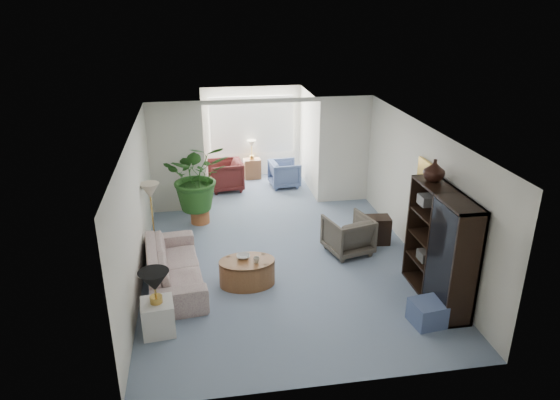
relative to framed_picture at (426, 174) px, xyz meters
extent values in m
plane|color=#8BA1B8|center=(-2.46, 0.10, -1.70)|extent=(6.00, 6.00, 0.00)
plane|color=#8BA1B8|center=(-2.46, 4.20, -1.70)|extent=(2.60, 2.60, 0.00)
cube|color=white|center=(-4.36, 3.10, -0.45)|extent=(1.20, 0.12, 2.50)
cube|color=white|center=(-0.56, 3.10, -0.45)|extent=(1.20, 0.12, 2.50)
cube|color=white|center=(-2.46, 3.10, 0.75)|extent=(2.60, 0.12, 0.10)
cube|color=white|center=(-2.46, 5.28, -0.30)|extent=(2.20, 0.02, 1.50)
cube|color=white|center=(-2.46, 5.25, -0.30)|extent=(2.20, 0.02, 1.50)
cube|color=beige|center=(0.00, 0.00, 0.00)|extent=(0.04, 0.50, 0.40)
imported|color=beige|center=(-4.40, -0.07, -1.37)|extent=(1.10, 2.31, 0.65)
cube|color=silver|center=(-4.60, -1.42, -1.45)|extent=(0.51, 0.51, 0.51)
cone|color=black|center=(-4.60, -1.42, -0.84)|extent=(0.44, 0.44, 0.30)
cone|color=beige|center=(-4.81, 1.18, -0.45)|extent=(0.36, 0.36, 0.28)
cylinder|color=brown|center=(-3.19, -0.30, -1.47)|extent=(1.03, 1.03, 0.45)
imported|color=beige|center=(-3.24, -0.20, -1.22)|extent=(0.25, 0.25, 0.06)
imported|color=#B7B2A0|center=(-3.04, -0.40, -1.20)|extent=(0.12, 0.12, 0.10)
imported|color=#5D5649|center=(-1.18, 0.55, -1.33)|extent=(0.96, 0.98, 0.73)
cube|color=black|center=(-0.48, 0.85, -1.43)|extent=(0.49, 0.40, 0.55)
cube|color=black|center=(-0.23, -1.22, -0.78)|extent=(0.44, 1.66, 1.85)
imported|color=black|center=(-0.23, -0.72, 0.33)|extent=(0.34, 0.34, 0.35)
cube|color=slate|center=(-0.65, -1.86, -1.52)|extent=(0.51, 0.51, 0.36)
cylinder|color=#AB5D31|center=(-3.93, 2.38, -1.54)|extent=(0.40, 0.40, 0.32)
imported|color=#295D20|center=(-3.93, 2.38, -0.64)|extent=(1.33, 1.16, 1.48)
imported|color=slate|center=(-1.75, 4.31, -1.37)|extent=(0.79, 0.77, 0.67)
imported|color=#561D1D|center=(-3.25, 4.31, -1.32)|extent=(0.89, 0.87, 0.75)
cube|color=brown|center=(-2.50, 5.06, -1.43)|extent=(0.46, 0.37, 0.53)
cube|color=#342E28|center=(-0.28, -1.58, -0.16)|extent=(0.30, 0.26, 0.16)
cube|color=#373532|center=(-0.28, -0.96, -1.06)|extent=(0.30, 0.26, 0.16)
cube|color=#2B2725|center=(-0.28, -1.66, -1.06)|extent=(0.30, 0.26, 0.16)
cube|color=#5C5956|center=(-0.28, -0.76, -0.16)|extent=(0.30, 0.26, 0.16)
camera|label=1|loc=(-3.87, -7.88, 2.92)|focal=32.90mm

